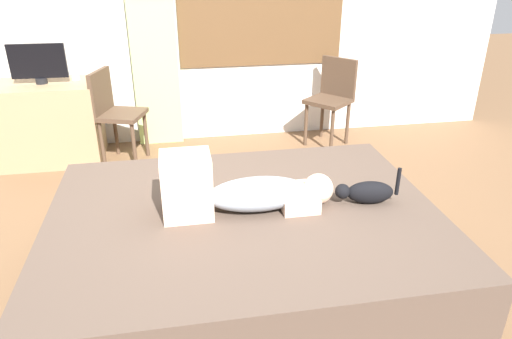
% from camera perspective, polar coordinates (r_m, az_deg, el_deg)
% --- Properties ---
extents(ground_plane, '(16.00, 16.00, 0.00)m').
position_cam_1_polar(ground_plane, '(2.90, -3.42, -14.01)').
color(ground_plane, brown).
extents(bed, '(2.17, 1.66, 0.54)m').
position_cam_1_polar(bed, '(2.72, -1.36, -10.01)').
color(bed, '#997A56').
rests_on(bed, ground).
extents(person_lying, '(0.94, 0.28, 0.34)m').
position_cam_1_polar(person_lying, '(2.54, -1.93, -2.56)').
color(person_lying, '#8C939E').
rests_on(person_lying, bed).
extents(cat, '(0.36, 0.14, 0.21)m').
position_cam_1_polar(cat, '(2.69, 13.26, -2.67)').
color(cat, black).
rests_on(cat, bed).
extents(desk, '(0.90, 0.56, 0.74)m').
position_cam_1_polar(desk, '(4.77, -23.76, 5.20)').
color(desk, '#997A56').
rests_on(desk, ground).
extents(tv_monitor, '(0.48, 0.10, 0.35)m').
position_cam_1_polar(tv_monitor, '(4.63, -24.88, 11.61)').
color(tv_monitor, black).
rests_on(tv_monitor, desk).
extents(cup, '(0.07, 0.07, 0.09)m').
position_cam_1_polar(cup, '(4.67, -21.04, 10.63)').
color(cup, white).
rests_on(cup, desk).
extents(chair_by_desk, '(0.48, 0.48, 0.86)m').
position_cam_1_polar(chair_by_desk, '(4.49, -16.88, 6.99)').
color(chair_by_desk, '#4C3828').
rests_on(chair_by_desk, ground).
extents(chair_spare, '(0.54, 0.54, 0.86)m').
position_cam_1_polar(chair_spare, '(4.81, 9.23, 8.93)').
color(chair_spare, '#4C3828').
rests_on(chair_spare, ground).
extents(curtain_left, '(0.44, 0.06, 2.63)m').
position_cam_1_polar(curtain_left, '(4.70, -12.68, 18.33)').
color(curtain_left, '#ADCC75').
rests_on(curtain_left, ground).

